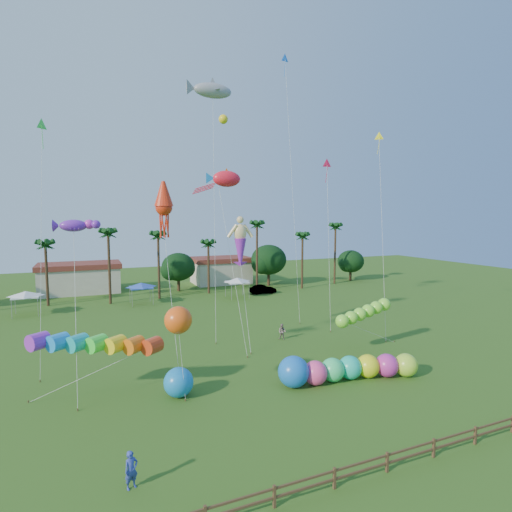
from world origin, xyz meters
name	(u,v)px	position (x,y,z in m)	size (l,w,h in m)	color
ground	(320,415)	(0.00, 0.00, 0.00)	(160.00, 160.00, 0.00)	#285116
tree_line	(195,265)	(3.57, 44.00, 4.28)	(69.46, 8.91, 11.00)	#3A2819
buildings_row	(149,276)	(-3.09, 50.00, 2.00)	(35.00, 7.00, 4.00)	beige
tent_row	(142,286)	(-6.00, 36.33, 2.75)	(31.00, 4.00, 0.60)	white
fence	(387,460)	(0.00, -6.00, 0.61)	(36.12, 0.12, 1.00)	brown
car_b	(263,289)	(12.92, 37.38, 0.69)	(1.46, 4.19, 1.38)	#4C4C54
spectator_a	(131,470)	(-11.40, -2.37, 0.87)	(0.63, 0.42, 1.74)	#2F40A6
spectator_b	(282,332)	(4.81, 14.61, 0.79)	(0.77, 0.60, 1.58)	gray
caterpillar_inflatable	(344,369)	(4.43, 3.73, 0.95)	(11.07, 3.86, 2.26)	#FF438D
blue_ball	(179,382)	(-7.45, 5.98, 1.01)	(2.02, 2.02, 2.02)	#177DD1
rainbow_tube	(121,350)	(-11.03, 7.12, 3.41)	(9.68, 4.88, 3.98)	red
green_worm	(342,321)	(7.73, 8.65, 3.01)	(10.14, 2.11, 3.73)	#7EEB34
orange_ball_kite	(178,320)	(-7.57, 5.15, 5.54)	(2.24, 2.24, 6.44)	#FF5814
merman_kite	(240,245)	(1.22, 16.82, 9.45)	(2.34, 5.97, 11.86)	#F3D18A
fish_kite	(227,179)	(-0.19, 16.74, 15.86)	(4.31, 6.66, 16.74)	#F91B2E
shark_kite	(213,91)	(0.05, 21.74, 25.49)	(5.83, 7.63, 26.49)	gray
squid_kite	(164,207)	(-6.97, 12.70, 12.99)	(1.86, 4.57, 15.18)	red
lobster_kite	(73,226)	(-13.65, 10.69, 11.60)	(3.35, 5.37, 12.21)	purple
delta_kite_red	(327,166)	(12.16, 18.30, 17.82)	(2.12, 3.69, 18.73)	#CD1641
delta_kite_yellow	(379,142)	(15.06, 13.20, 19.80)	(1.86, 3.97, 20.90)	yellow
delta_kite_green	(42,131)	(-15.70, 15.49, 18.83)	(1.23, 3.66, 19.84)	#37ED4C
delta_kite_blue	(285,65)	(9.62, 23.66, 30.10)	(1.24, 5.09, 31.50)	#1C72FE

